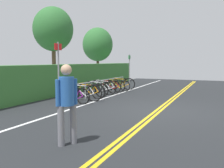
% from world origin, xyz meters
% --- Properties ---
extents(ground_plane, '(30.64, 11.73, 0.05)m').
position_xyz_m(ground_plane, '(0.00, 0.00, -0.03)').
color(ground_plane, '#232628').
extents(centre_line_yellow_inner, '(27.57, 0.10, 0.00)m').
position_xyz_m(centre_line_yellow_inner, '(0.00, -0.08, 0.00)').
color(centre_line_yellow_inner, gold).
rests_on(centre_line_yellow_inner, ground_plane).
extents(centre_line_yellow_outer, '(27.57, 0.10, 0.00)m').
position_xyz_m(centre_line_yellow_outer, '(0.00, 0.08, 0.00)').
color(centre_line_yellow_outer, gold).
rests_on(centre_line_yellow_outer, ground_plane).
extents(bike_lane_stripe_white, '(27.57, 0.12, 0.00)m').
position_xyz_m(bike_lane_stripe_white, '(0.00, 3.04, 0.00)').
color(bike_lane_stripe_white, white).
rests_on(bike_lane_stripe_white, ground_plane).
extents(bike_rack, '(6.51, 0.05, 0.78)m').
position_xyz_m(bike_rack, '(2.79, 3.75, 0.59)').
color(bike_rack, '#9EA0A5').
rests_on(bike_rack, ground_plane).
extents(bicycle_0, '(0.46, 1.66, 0.72)m').
position_xyz_m(bicycle_0, '(0.05, 3.66, 0.34)').
color(bicycle_0, black).
rests_on(bicycle_0, ground_plane).
extents(bicycle_1, '(0.46, 1.86, 0.79)m').
position_xyz_m(bicycle_1, '(0.73, 3.62, 0.37)').
color(bicycle_1, black).
rests_on(bicycle_1, ground_plane).
extents(bicycle_2, '(0.46, 1.73, 0.75)m').
position_xyz_m(bicycle_2, '(1.48, 3.74, 0.35)').
color(bicycle_2, black).
rests_on(bicycle_2, ground_plane).
extents(bicycle_3, '(0.50, 1.66, 0.72)m').
position_xyz_m(bicycle_3, '(2.05, 3.86, 0.34)').
color(bicycle_3, black).
rests_on(bicycle_3, ground_plane).
extents(bicycle_4, '(0.61, 1.77, 0.76)m').
position_xyz_m(bicycle_4, '(2.82, 3.83, 0.36)').
color(bicycle_4, black).
rests_on(bicycle_4, ground_plane).
extents(bicycle_5, '(0.56, 1.77, 0.78)m').
position_xyz_m(bicycle_5, '(3.44, 3.81, 0.37)').
color(bicycle_5, black).
rests_on(bicycle_5, ground_plane).
extents(bicycle_6, '(0.53, 1.65, 0.73)m').
position_xyz_m(bicycle_6, '(4.11, 3.75, 0.34)').
color(bicycle_6, black).
rests_on(bicycle_6, ground_plane).
extents(bicycle_7, '(0.48, 1.75, 0.70)m').
position_xyz_m(bicycle_7, '(4.83, 3.65, 0.32)').
color(bicycle_7, black).
rests_on(bicycle_7, ground_plane).
extents(bicycle_8, '(0.59, 1.73, 0.77)m').
position_xyz_m(bicycle_8, '(5.46, 3.66, 0.36)').
color(bicycle_8, black).
rests_on(bicycle_8, ground_plane).
extents(pedestrian, '(0.43, 0.32, 1.71)m').
position_xyz_m(pedestrian, '(-4.38, 0.96, 0.99)').
color(pedestrian, slate).
rests_on(pedestrian, ground_plane).
extents(sign_post_near, '(0.36, 0.07, 2.48)m').
position_xyz_m(sign_post_near, '(-1.21, 3.49, 1.48)').
color(sign_post_near, gray).
rests_on(sign_post_near, ground_plane).
extents(sign_post_far, '(0.36, 0.06, 2.23)m').
position_xyz_m(sign_post_far, '(7.05, 3.68, 1.34)').
color(sign_post_far, gray).
rests_on(sign_post_far, ground_plane).
extents(hedge_backdrop, '(15.46, 0.96, 1.60)m').
position_xyz_m(hedge_backdrop, '(4.29, 5.92, 0.80)').
color(hedge_backdrop, '#387533').
rests_on(hedge_backdrop, ground_plane).
extents(tree_mid, '(2.42, 2.42, 5.05)m').
position_xyz_m(tree_mid, '(3.58, 7.36, 3.69)').
color(tree_mid, brown).
rests_on(tree_mid, ground_plane).
extents(tree_far_right, '(2.59, 2.59, 4.65)m').
position_xyz_m(tree_far_right, '(10.12, 7.71, 3.20)').
color(tree_far_right, '#473323').
rests_on(tree_far_right, ground_plane).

